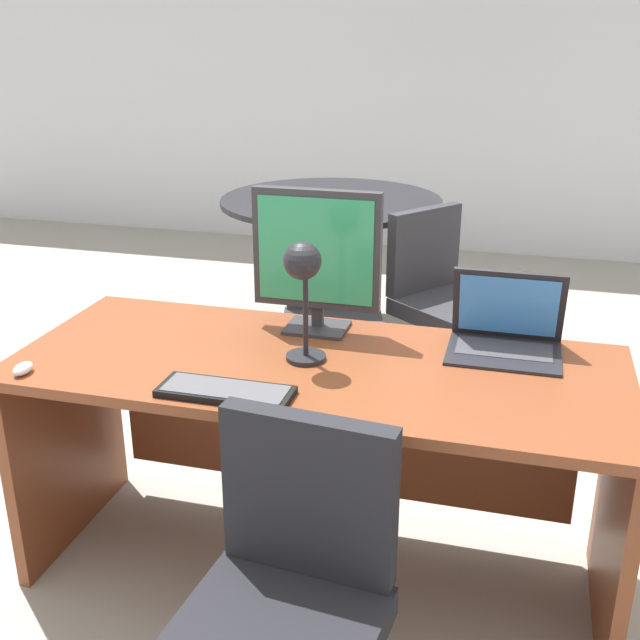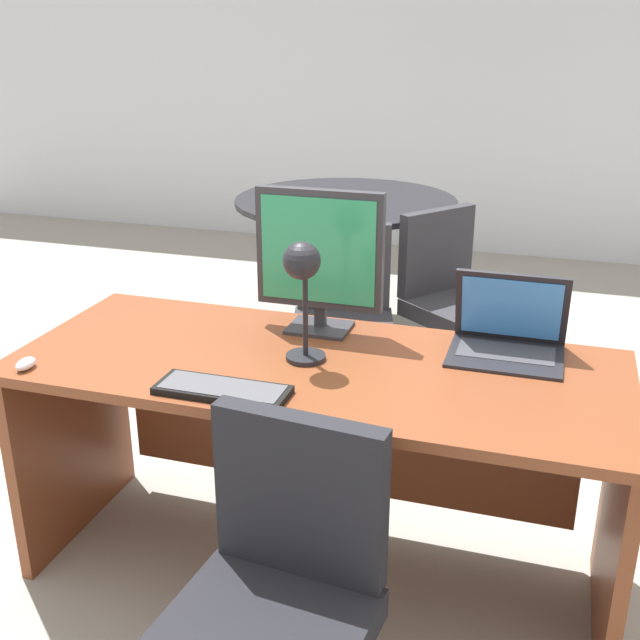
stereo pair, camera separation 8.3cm
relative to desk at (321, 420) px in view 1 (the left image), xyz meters
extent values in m
plane|color=gray|center=(0.00, 1.45, -0.53)|extent=(12.00, 12.00, 0.00)
cube|color=silver|center=(0.00, 4.04, 0.87)|extent=(10.00, 0.10, 2.80)
cube|color=brown|center=(0.00, -0.05, 0.21)|extent=(1.82, 0.74, 0.03)
cube|color=brown|center=(-0.89, -0.05, -0.17)|extent=(0.04, 0.65, 0.73)
cube|color=brown|center=(0.89, -0.05, -0.17)|extent=(0.04, 0.65, 0.73)
cube|color=brown|center=(0.00, 0.23, -0.13)|extent=(1.60, 0.02, 0.51)
cube|color=#2D2D33|center=(-0.07, 0.20, 0.23)|extent=(0.20, 0.16, 0.01)
cube|color=#2D2D33|center=(-0.07, 0.21, 0.27)|extent=(0.04, 0.02, 0.07)
cube|color=#2D2D33|center=(-0.07, 0.20, 0.50)|extent=(0.42, 0.04, 0.38)
cube|color=#2D9966|center=(-0.07, 0.18, 0.50)|extent=(0.37, 0.00, 0.34)
cube|color=black|center=(0.54, 0.15, 0.23)|extent=(0.34, 0.26, 0.01)
cube|color=#38383D|center=(0.54, 0.17, 0.24)|extent=(0.29, 0.14, 0.00)
cube|color=black|center=(0.54, 0.24, 0.35)|extent=(0.34, 0.09, 0.24)
cube|color=#3F8CEA|center=(0.54, 0.23, 0.35)|extent=(0.30, 0.07, 0.20)
cube|color=black|center=(-0.18, -0.33, 0.24)|extent=(0.37, 0.13, 0.02)
cube|color=#47474C|center=(-0.18, -0.33, 0.25)|extent=(0.34, 0.11, 0.00)
ellipsoid|color=silver|center=(-0.79, -0.36, 0.24)|extent=(0.04, 0.08, 0.03)
cylinder|color=black|center=(-0.04, -0.05, 0.23)|extent=(0.12, 0.12, 0.01)
cylinder|color=black|center=(-0.04, -0.05, 0.37)|extent=(0.02, 0.02, 0.26)
sphere|color=black|center=(-0.04, -0.08, 0.54)|extent=(0.11, 0.11, 0.11)
cube|color=black|center=(0.12, -0.56, 0.10)|extent=(0.44, 0.10, 0.43)
cylinder|color=black|center=(-0.48, 2.01, -0.51)|extent=(0.55, 0.55, 0.04)
cylinder|color=black|center=(-0.48, 2.01, -0.13)|extent=(0.08, 0.08, 0.73)
cylinder|color=black|center=(-0.48, 2.01, 0.25)|extent=(1.22, 1.22, 0.03)
cylinder|color=black|center=(-0.24, 1.09, -0.51)|extent=(0.56, 0.56, 0.04)
cylinder|color=black|center=(-0.24, 1.09, -0.34)|extent=(0.05, 0.05, 0.30)
cube|color=#2D2D33|center=(-0.24, 1.09, -0.15)|extent=(0.56, 0.56, 0.08)
cube|color=#2D2D33|center=(-0.30, 1.30, 0.10)|extent=(0.44, 0.17, 0.42)
cylinder|color=black|center=(0.27, 1.44, -0.51)|extent=(0.56, 0.56, 0.04)
cylinder|color=black|center=(0.27, 1.44, -0.32)|extent=(0.05, 0.05, 0.35)
cube|color=#2D2D33|center=(0.27, 1.44, -0.11)|extent=(0.64, 0.64, 0.08)
cube|color=#2D2D33|center=(0.10, 1.57, 0.14)|extent=(0.31, 0.38, 0.41)
camera|label=1|loc=(0.56, -2.09, 1.17)|focal=43.56mm
camera|label=2|loc=(0.64, -2.07, 1.17)|focal=43.56mm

